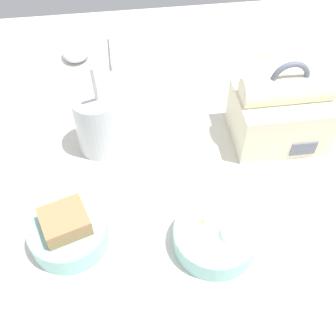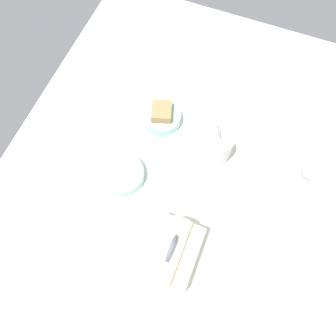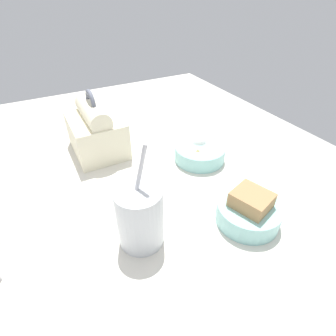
{
  "view_description": "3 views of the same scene",
  "coord_description": "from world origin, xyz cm",
  "px_view_note": "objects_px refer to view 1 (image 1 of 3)",
  "views": [
    {
      "loc": [
        -6.87,
        -49.54,
        60.09
      ],
      "look_at": [
        -0.81,
        -5.07,
        7.0
      ],
      "focal_mm": 45.0,
      "sensor_mm": 36.0,
      "label": 1
    },
    {
      "loc": [
        32.45,
        7.92,
        94.04
      ],
      "look_at": [
        -0.81,
        -5.07,
        7.0
      ],
      "focal_mm": 35.0,
      "sensor_mm": 36.0,
      "label": 2
    },
    {
      "loc": [
        -41.4,
        16.6,
        40.82
      ],
      "look_at": [
        -0.81,
        -5.07,
        7.0
      ],
      "focal_mm": 28.0,
      "sensor_mm": 36.0,
      "label": 3
    }
  ],
  "objects_px": {
    "soup_cup": "(98,123)",
    "computer_mouse": "(76,52)",
    "keyboard": "(190,45)",
    "bento_bowl_sandwich": "(68,232)",
    "bento_bowl_snacks": "(215,237)",
    "lunch_bag": "(281,112)"
  },
  "relations": [
    {
      "from": "soup_cup",
      "to": "computer_mouse",
      "type": "bearing_deg",
      "value": 99.41
    },
    {
      "from": "keyboard",
      "to": "computer_mouse",
      "type": "distance_m",
      "value": 0.27
    },
    {
      "from": "keyboard",
      "to": "bento_bowl_sandwich",
      "type": "height_order",
      "value": "bento_bowl_sandwich"
    },
    {
      "from": "keyboard",
      "to": "bento_bowl_snacks",
      "type": "bearing_deg",
      "value": -95.52
    },
    {
      "from": "lunch_bag",
      "to": "computer_mouse",
      "type": "height_order",
      "value": "lunch_bag"
    },
    {
      "from": "lunch_bag",
      "to": "computer_mouse",
      "type": "distance_m",
      "value": 0.49
    },
    {
      "from": "bento_bowl_sandwich",
      "to": "bento_bowl_snacks",
      "type": "xyz_separation_m",
      "value": [
        0.22,
        -0.04,
        -0.0
      ]
    },
    {
      "from": "lunch_bag",
      "to": "bento_bowl_sandwich",
      "type": "height_order",
      "value": "lunch_bag"
    },
    {
      "from": "keyboard",
      "to": "bento_bowl_sandwich",
      "type": "distance_m",
      "value": 0.56
    },
    {
      "from": "bento_bowl_snacks",
      "to": "computer_mouse",
      "type": "distance_m",
      "value": 0.57
    },
    {
      "from": "bento_bowl_sandwich",
      "to": "bento_bowl_snacks",
      "type": "bearing_deg",
      "value": -9.29
    },
    {
      "from": "computer_mouse",
      "to": "bento_bowl_sandwich",
      "type": "bearing_deg",
      "value": -90.84
    },
    {
      "from": "keyboard",
      "to": "bento_bowl_snacks",
      "type": "height_order",
      "value": "bento_bowl_snacks"
    },
    {
      "from": "keyboard",
      "to": "soup_cup",
      "type": "bearing_deg",
      "value": -126.8
    },
    {
      "from": "lunch_bag",
      "to": "bento_bowl_snacks",
      "type": "distance_m",
      "value": 0.28
    },
    {
      "from": "soup_cup",
      "to": "bento_bowl_sandwich",
      "type": "distance_m",
      "value": 0.21
    },
    {
      "from": "bento_bowl_sandwich",
      "to": "bento_bowl_snacks",
      "type": "distance_m",
      "value": 0.23
    },
    {
      "from": "bento_bowl_snacks",
      "to": "bento_bowl_sandwich",
      "type": "bearing_deg",
      "value": 170.71
    },
    {
      "from": "bento_bowl_snacks",
      "to": "keyboard",
      "type": "bearing_deg",
      "value": 84.48
    },
    {
      "from": "lunch_bag",
      "to": "bento_bowl_sandwich",
      "type": "distance_m",
      "value": 0.43
    },
    {
      "from": "soup_cup",
      "to": "computer_mouse",
      "type": "distance_m",
      "value": 0.3
    },
    {
      "from": "bento_bowl_sandwich",
      "to": "computer_mouse",
      "type": "xyz_separation_m",
      "value": [
        0.01,
        0.49,
        -0.01
      ]
    }
  ]
}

